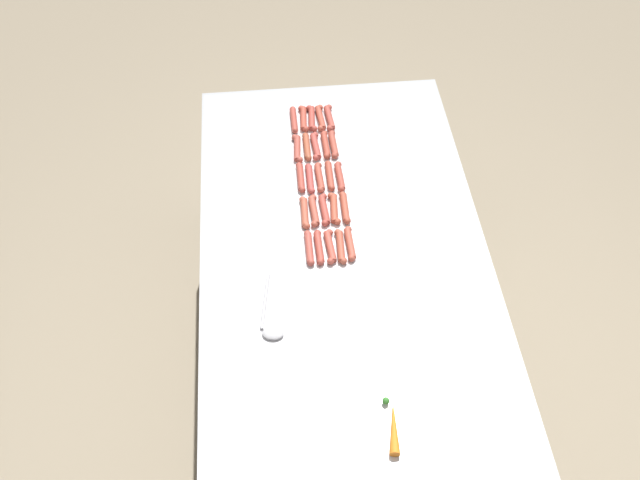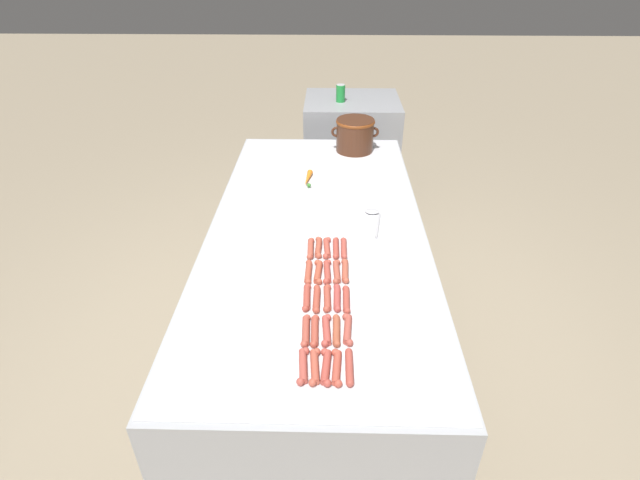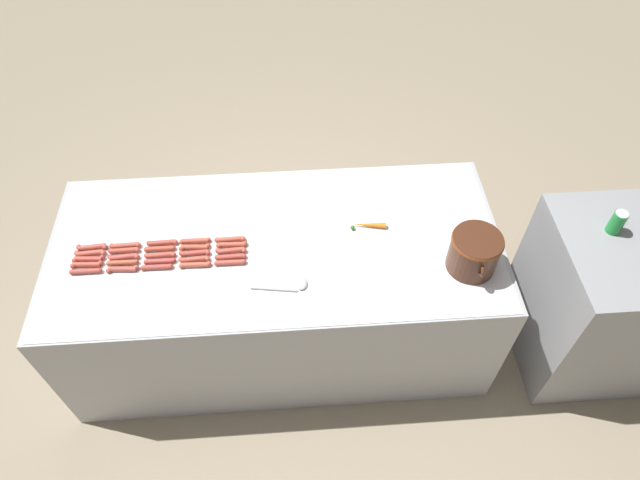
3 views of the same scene
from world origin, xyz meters
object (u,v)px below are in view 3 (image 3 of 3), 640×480
(hot_dog_2, at_px, (162,243))
(hot_dog_13, at_px, (195,253))
(hot_dog_5, at_px, (90,253))
(hot_dog_24, at_px, (230,263))
(hot_dog_9, at_px, (232,245))
(hot_dog_23, at_px, (195,265))
(hot_dog_8, at_px, (195,247))
(hot_dog_12, at_px, (160,255))
(hot_dog_15, at_px, (87,265))
(hot_dog_20, at_px, (86,271))
(soda_can, at_px, (617,222))
(hot_dog_17, at_px, (160,261))
(bean_pot, at_px, (474,251))
(back_cabinet, at_px, (593,301))
(hot_dog_11, at_px, (124,257))
(hot_dog_21, at_px, (123,269))
(hot_dog_19, at_px, (231,257))
(hot_dog_3, at_px, (195,241))
(hot_dog_6, at_px, (124,250))
(hot_dog_14, at_px, (231,250))
(hot_dog_22, at_px, (157,267))
(serving_spoon, at_px, (293,286))
(carrot, at_px, (368,225))
(hot_dog_0, at_px, (92,247))
(hot_dog_1, at_px, (125,245))
(hot_dog_10, at_px, (88,259))
(hot_dog_18, at_px, (194,259))
(hot_dog_7, at_px, (160,249))
(hot_dog_16, at_px, (123,263))
(hot_dog_4, at_px, (230,239))

(hot_dog_2, distance_m, hot_dog_13, 0.18)
(hot_dog_5, xyz_separation_m, hot_dog_24, (0.11, 0.68, 0.00))
(hot_dog_9, distance_m, hot_dog_23, 0.20)
(hot_dog_8, height_order, hot_dog_13, same)
(hot_dog_12, height_order, hot_dog_15, same)
(hot_dog_20, bearing_deg, hot_dog_15, -175.62)
(soda_can, bearing_deg, hot_dog_17, -91.02)
(hot_dog_5, relative_size, bean_pot, 0.52)
(back_cabinet, relative_size, hot_dog_11, 6.20)
(back_cabinet, distance_m, hot_dog_21, 2.43)
(hot_dog_19, bearing_deg, bean_pot, 83.84)
(hot_dog_19, height_order, hot_dog_21, same)
(hot_dog_3, xyz_separation_m, hot_dog_9, (0.04, 0.18, 0.00))
(hot_dog_6, bearing_deg, hot_dog_14, 85.95)
(hot_dog_22, bearing_deg, hot_dog_11, -113.58)
(hot_dog_6, height_order, hot_dog_9, same)
(hot_dog_24, height_order, serving_spoon, hot_dog_24)
(carrot, relative_size, soda_can, 1.45)
(hot_dog_0, distance_m, hot_dog_11, 0.18)
(hot_dog_9, distance_m, hot_dog_24, 0.11)
(carrot, bearing_deg, hot_dog_0, -88.11)
(hot_dog_1, distance_m, hot_dog_19, 0.53)
(back_cabinet, xyz_separation_m, hot_dog_10, (-0.17, -2.57, 0.39))
(hot_dog_18, distance_m, hot_dog_23, 0.04)
(hot_dog_3, height_order, hot_dog_23, same)
(hot_dog_3, relative_size, hot_dog_7, 1.00)
(hot_dog_19, bearing_deg, hot_dog_21, -85.73)
(hot_dog_14, xyz_separation_m, hot_dog_15, (0.04, -0.68, 0.00))
(hot_dog_22, xyz_separation_m, hot_dog_24, (-0.00, 0.35, 0.00))
(hot_dog_17, bearing_deg, hot_dog_20, -83.93)
(hot_dog_1, xyz_separation_m, hot_dog_11, (0.07, 0.00, 0.00))
(hot_dog_6, distance_m, hot_dog_18, 0.35)
(hot_dog_12, xyz_separation_m, hot_dog_15, (0.03, -0.34, 0.00))
(back_cabinet, height_order, hot_dog_16, back_cabinet)
(hot_dog_14, bearing_deg, hot_dog_5, -92.66)
(hot_dog_14, distance_m, bean_pot, 1.16)
(hot_dog_9, bearing_deg, hot_dog_2, -95.98)
(back_cabinet, relative_size, hot_dog_3, 6.19)
(hot_dog_1, xyz_separation_m, hot_dog_5, (0.04, -0.16, 0.00))
(hot_dog_1, distance_m, hot_dog_22, 0.22)
(hot_dog_12, xyz_separation_m, hot_dog_23, (0.07, 0.17, 0.00))
(hot_dog_23, bearing_deg, carrot, 102.53)
(soda_can, bearing_deg, back_cabinet, 32.10)
(hot_dog_4, bearing_deg, hot_dog_19, 3.36)
(hot_dog_4, bearing_deg, hot_dog_2, -90.27)
(hot_dog_3, relative_size, hot_dog_21, 1.00)
(hot_dog_14, distance_m, hot_dog_20, 0.69)
(hot_dog_8, relative_size, hot_dog_23, 1.00)
(hot_dog_24, bearing_deg, hot_dog_14, 178.97)
(hot_dog_23, height_order, serving_spoon, hot_dog_23)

